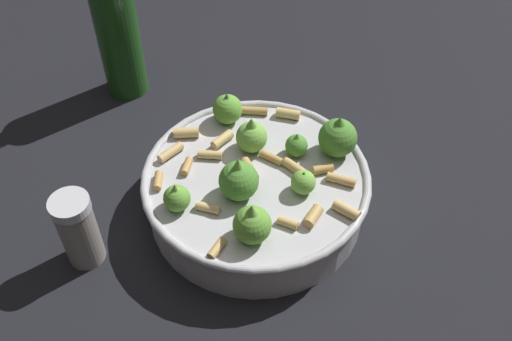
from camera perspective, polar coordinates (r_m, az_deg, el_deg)
ground_plane at (r=0.71m, az=0.00°, el=-3.65°), size 2.40×2.40×0.00m
cooking_pan at (r=0.68m, az=0.10°, el=-1.63°), size 0.26×0.26×0.11m
pepper_shaker at (r=0.65m, az=-17.01°, el=-5.58°), size 0.04×0.04×0.10m
olive_oil_bottle at (r=0.83m, az=-13.42°, el=13.09°), size 0.06×0.06×0.23m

